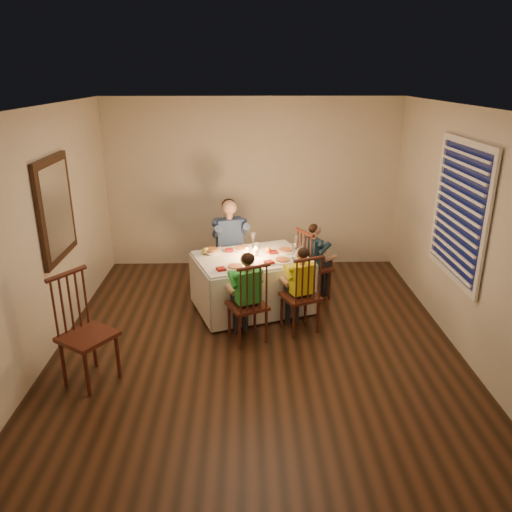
{
  "coord_description": "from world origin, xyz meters",
  "views": [
    {
      "loc": [
        -0.12,
        -5.1,
        2.92
      ],
      "look_at": [
        0.0,
        0.15,
        0.98
      ],
      "focal_mm": 35.0,
      "sensor_mm": 36.0,
      "label": 1
    }
  ],
  "objects_px": {
    "chair_adult": "(231,286)",
    "serving_bowl": "(211,252)",
    "chair_near_left": "(248,339)",
    "dining_table": "(252,272)",
    "child_yellow": "(299,329)",
    "chair_extra": "(93,380)",
    "chair_near_right": "(299,329)",
    "child_teal": "(313,297)",
    "child_green": "(248,339)",
    "adult": "(231,286)",
    "chair_end": "(313,297)"
  },
  "relations": [
    {
      "from": "chair_adult",
      "to": "serving_bowl",
      "type": "relative_size",
      "value": 4.66
    },
    {
      "from": "chair_adult",
      "to": "chair_near_left",
      "type": "height_order",
      "value": "same"
    },
    {
      "from": "dining_table",
      "to": "child_yellow",
      "type": "bearing_deg",
      "value": -65.44
    },
    {
      "from": "dining_table",
      "to": "chair_extra",
      "type": "bearing_deg",
      "value": -154.68
    },
    {
      "from": "chair_near_right",
      "to": "serving_bowl",
      "type": "xyz_separation_m",
      "value": [
        -1.09,
        0.71,
        0.75
      ]
    },
    {
      "from": "chair_adult",
      "to": "child_teal",
      "type": "relative_size",
      "value": 0.93
    },
    {
      "from": "chair_extra",
      "to": "child_green",
      "type": "bearing_deg",
      "value": -28.57
    },
    {
      "from": "adult",
      "to": "child_yellow",
      "type": "xyz_separation_m",
      "value": [
        0.86,
        -1.31,
        0.0
      ]
    },
    {
      "from": "dining_table",
      "to": "chair_adult",
      "type": "distance_m",
      "value": 0.94
    },
    {
      "from": "dining_table",
      "to": "chair_extra",
      "type": "relative_size",
      "value": 1.44
    },
    {
      "from": "chair_near_left",
      "to": "chair_extra",
      "type": "relative_size",
      "value": 0.86
    },
    {
      "from": "child_green",
      "to": "chair_end",
      "type": "bearing_deg",
      "value": -152.12
    },
    {
      "from": "dining_table",
      "to": "chair_near_right",
      "type": "relative_size",
      "value": 1.67
    },
    {
      "from": "dining_table",
      "to": "chair_near_left",
      "type": "bearing_deg",
      "value": -113.58
    },
    {
      "from": "chair_near_left",
      "to": "serving_bowl",
      "type": "relative_size",
      "value": 4.66
    },
    {
      "from": "chair_adult",
      "to": "child_yellow",
      "type": "distance_m",
      "value": 1.57
    },
    {
      "from": "child_yellow",
      "to": "chair_end",
      "type": "bearing_deg",
      "value": -129.65
    },
    {
      "from": "chair_near_left",
      "to": "adult",
      "type": "distance_m",
      "value": 1.56
    },
    {
      "from": "chair_end",
      "to": "child_yellow",
      "type": "bearing_deg",
      "value": 133.87
    },
    {
      "from": "chair_extra",
      "to": "child_green",
      "type": "xyz_separation_m",
      "value": [
        1.56,
        0.79,
        0.0
      ]
    },
    {
      "from": "chair_near_left",
      "to": "child_teal",
      "type": "height_order",
      "value": "child_teal"
    },
    {
      "from": "chair_adult",
      "to": "serving_bowl",
      "type": "distance_m",
      "value": 0.99
    },
    {
      "from": "chair_adult",
      "to": "child_yellow",
      "type": "height_order",
      "value": "child_yellow"
    },
    {
      "from": "child_green",
      "to": "child_yellow",
      "type": "bearing_deg",
      "value": 176.46
    },
    {
      "from": "dining_table",
      "to": "child_teal",
      "type": "relative_size",
      "value": 1.56
    },
    {
      "from": "chair_end",
      "to": "dining_table",
      "type": "bearing_deg",
      "value": 82.02
    },
    {
      "from": "chair_near_right",
      "to": "chair_end",
      "type": "relative_size",
      "value": 1.0
    },
    {
      "from": "chair_end",
      "to": "chair_extra",
      "type": "bearing_deg",
      "value": 99.06
    },
    {
      "from": "child_yellow",
      "to": "dining_table",
      "type": "bearing_deg",
      "value": -68.52
    },
    {
      "from": "chair_near_right",
      "to": "chair_near_left",
      "type": "bearing_deg",
      "value": -2.4
    },
    {
      "from": "serving_bowl",
      "to": "chair_end",
      "type": "bearing_deg",
      "value": 8.65
    },
    {
      "from": "dining_table",
      "to": "chair_near_left",
      "type": "distance_m",
      "value": 0.97
    },
    {
      "from": "chair_near_right",
      "to": "child_teal",
      "type": "xyz_separation_m",
      "value": [
        0.28,
        0.91,
        0.0
      ]
    },
    {
      "from": "dining_table",
      "to": "serving_bowl",
      "type": "xyz_separation_m",
      "value": [
        -0.52,
        0.12,
        0.23
      ]
    },
    {
      "from": "chair_end",
      "to": "child_yellow",
      "type": "height_order",
      "value": "child_yellow"
    },
    {
      "from": "chair_near_left",
      "to": "child_yellow",
      "type": "bearing_deg",
      "value": 176.46
    },
    {
      "from": "dining_table",
      "to": "chair_adult",
      "type": "relative_size",
      "value": 1.67
    },
    {
      "from": "child_yellow",
      "to": "child_green",
      "type": "bearing_deg",
      "value": -2.4
    },
    {
      "from": "chair_extra",
      "to": "adult",
      "type": "height_order",
      "value": "adult"
    },
    {
      "from": "dining_table",
      "to": "chair_near_right",
      "type": "distance_m",
      "value": 0.97
    },
    {
      "from": "child_teal",
      "to": "serving_bowl",
      "type": "bearing_deg",
      "value": 69.63
    },
    {
      "from": "child_yellow",
      "to": "child_teal",
      "type": "height_order",
      "value": "child_teal"
    },
    {
      "from": "child_teal",
      "to": "chair_near_left",
      "type": "bearing_deg",
      "value": 112.54
    },
    {
      "from": "dining_table",
      "to": "child_green",
      "type": "distance_m",
      "value": 0.97
    },
    {
      "from": "chair_extra",
      "to": "adult",
      "type": "bearing_deg",
      "value": 4.94
    },
    {
      "from": "chair_near_left",
      "to": "chair_extra",
      "type": "bearing_deg",
      "value": 3.17
    },
    {
      "from": "serving_bowl",
      "to": "child_teal",
      "type": "bearing_deg",
      "value": 8.65
    },
    {
      "from": "child_teal",
      "to": "serving_bowl",
      "type": "relative_size",
      "value": 4.99
    },
    {
      "from": "dining_table",
      "to": "serving_bowl",
      "type": "relative_size",
      "value": 7.78
    },
    {
      "from": "chair_near_left",
      "to": "adult",
      "type": "height_order",
      "value": "adult"
    }
  ]
}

